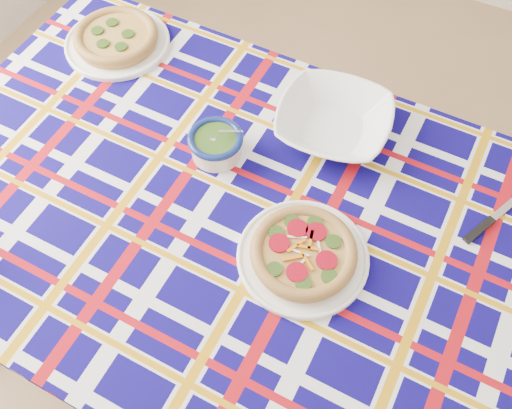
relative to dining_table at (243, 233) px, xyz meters
The scene contains 8 objects.
floor 0.75m from the dining_table, ahead, with size 4.00×4.00×0.00m, color #8D6B48.
dining_table is the anchor object (origin of this frame).
tablecloth 0.02m from the dining_table, ahead, with size 1.61×1.02×0.10m, color #0B0557, non-canonical shape.
main_focaccia_plate 0.20m from the dining_table, 12.12° to the right, with size 0.29×0.29×0.06m, color #AF833E, non-canonical shape.
pesto_bowl 0.22m from the dining_table, 136.36° to the left, with size 0.13×0.13×0.08m, color #213D10, non-canonical shape.
serving_bowl 0.35m from the dining_table, 75.23° to the left, with size 0.27×0.27×0.07m, color white.
second_focaccia_plate 0.66m from the dining_table, 149.06° to the left, with size 0.29×0.29×0.05m, color #AF833E, non-canonical shape.
table_knife 0.60m from the dining_table, 29.13° to the left, with size 0.23×0.02×0.01m, color silver, non-canonical shape.
Camera 1 is at (-0.01, -0.59, 1.82)m, focal length 40.00 mm.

